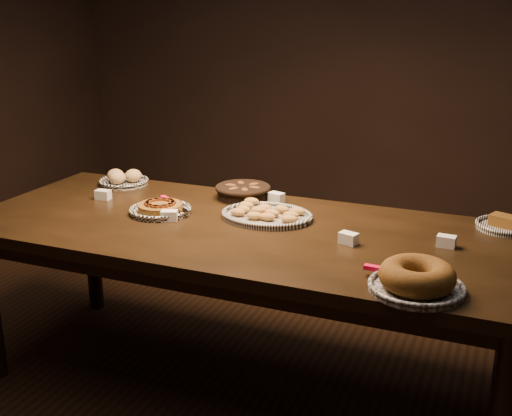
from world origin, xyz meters
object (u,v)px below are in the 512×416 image
at_px(buffet_table, 244,243).
at_px(bundt_cake_plate, 417,279).
at_px(madeleine_platter, 266,214).
at_px(apple_tart_plate, 160,209).

xyz_separation_m(buffet_table, bundt_cake_plate, (0.77, -0.38, 0.11)).
xyz_separation_m(buffet_table, madeleine_platter, (0.05, 0.14, 0.09)).
bearing_deg(apple_tart_plate, madeleine_platter, 2.69).
distance_m(madeleine_platter, bundt_cake_plate, 0.89).
distance_m(apple_tart_plate, bundt_cake_plate, 1.25).
bearing_deg(bundt_cake_plate, madeleine_platter, 169.16).
relative_size(apple_tart_plate, bundt_cake_plate, 0.83).
bearing_deg(buffet_table, madeleine_platter, 70.46).
distance_m(buffet_table, madeleine_platter, 0.17).
bearing_deg(madeleine_platter, bundt_cake_plate, -48.49).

